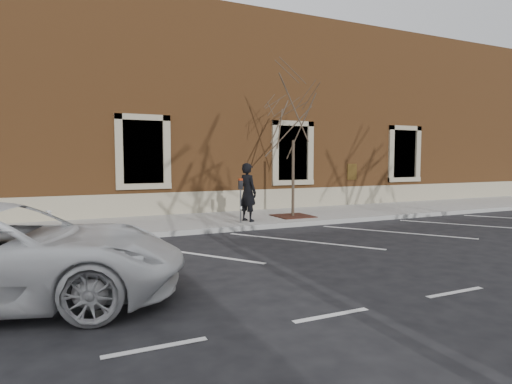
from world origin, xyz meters
TOP-DOWN VIEW (x-y plane):
  - ground at (0.00, 0.00)m, footprint 120.00×120.00m
  - sidewalk_near at (0.00, 1.75)m, footprint 40.00×3.50m
  - curb_near at (0.00, -0.05)m, footprint 40.00×0.12m
  - parking_stripes at (0.00, -2.20)m, footprint 28.00×4.40m
  - building_civic at (0.00, 7.74)m, footprint 40.00×8.62m
  - man at (-0.22, 0.77)m, footprint 0.67×0.80m
  - parking_meter at (-0.54, 0.59)m, footprint 0.13×0.10m
  - tree_grate at (1.68, 1.16)m, footprint 1.25×1.25m
  - sapling at (1.68, 1.16)m, footprint 2.90×2.90m

SIDE VIEW (x-z plane):
  - ground at x=0.00m, z-range 0.00..0.00m
  - parking_stripes at x=0.00m, z-range 0.00..0.01m
  - sidewalk_near at x=0.00m, z-range 0.00..0.15m
  - curb_near at x=0.00m, z-range 0.00..0.15m
  - tree_grate at x=1.68m, z-range 0.15..0.18m
  - man at x=-0.22m, z-range 0.15..2.03m
  - parking_meter at x=-0.54m, z-range 0.42..1.81m
  - sapling at x=1.68m, z-range 1.11..5.94m
  - building_civic at x=0.00m, z-range 0.00..8.00m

